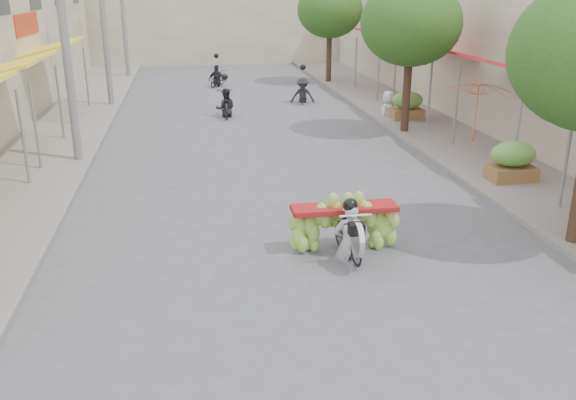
# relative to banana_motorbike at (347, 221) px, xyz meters

# --- Properties ---
(ground) EXTENTS (120.00, 120.00, 0.00)m
(ground) POSITION_rel_banana_motorbike_xyz_m (-0.79, -4.40, -0.69)
(ground) COLOR #56565B
(ground) RESTS_ON ground
(sidewalk_left) EXTENTS (4.00, 60.00, 0.12)m
(sidewalk_left) POSITION_rel_banana_motorbike_xyz_m (-7.79, 10.60, -0.63)
(sidewalk_left) COLOR gray
(sidewalk_left) RESTS_ON ground
(sidewalk_right) EXTENTS (4.00, 60.00, 0.12)m
(sidewalk_right) POSITION_rel_banana_motorbike_xyz_m (6.21, 10.60, -0.63)
(sidewalk_right) COLOR gray
(sidewalk_right) RESTS_ON ground
(far_building) EXTENTS (20.00, 6.00, 7.00)m
(far_building) POSITION_rel_banana_motorbike_xyz_m (-0.79, 33.60, 2.81)
(far_building) COLOR #B6AB90
(far_building) RESTS_ON ground
(utility_pole_mid) EXTENTS (0.60, 0.24, 8.00)m
(utility_pole_mid) POSITION_rel_banana_motorbike_xyz_m (-6.19, 7.60, 3.33)
(utility_pole_mid) COLOR slate
(utility_pole_mid) RESTS_ON ground
(utility_pole_far) EXTENTS (0.60, 0.24, 8.00)m
(utility_pole_far) POSITION_rel_banana_motorbike_xyz_m (-6.19, 16.60, 3.33)
(utility_pole_far) COLOR slate
(utility_pole_far) RESTS_ON ground
(utility_pole_back) EXTENTS (0.60, 0.24, 8.00)m
(utility_pole_back) POSITION_rel_banana_motorbike_xyz_m (-6.19, 25.60, 3.33)
(utility_pole_back) COLOR slate
(utility_pole_back) RESTS_ON ground
(street_tree_mid) EXTENTS (3.40, 3.40, 5.25)m
(street_tree_mid) POSITION_rel_banana_motorbike_xyz_m (4.61, 9.60, 3.09)
(street_tree_mid) COLOR #3A2719
(street_tree_mid) RESTS_ON ground
(street_tree_far) EXTENTS (3.40, 3.40, 5.25)m
(street_tree_far) POSITION_rel_banana_motorbike_xyz_m (4.61, 21.60, 3.09)
(street_tree_far) COLOR #3A2719
(street_tree_far) RESTS_ON ground
(produce_crate_mid) EXTENTS (1.20, 0.88, 1.16)m
(produce_crate_mid) POSITION_rel_banana_motorbike_xyz_m (5.41, 3.60, 0.02)
(produce_crate_mid) COLOR brown
(produce_crate_mid) RESTS_ON ground
(produce_crate_far) EXTENTS (1.20, 0.88, 1.16)m
(produce_crate_far) POSITION_rel_banana_motorbike_xyz_m (5.41, 11.60, 0.02)
(produce_crate_far) COLOR brown
(produce_crate_far) RESTS_ON ground
(banana_motorbike) EXTENTS (2.20, 1.75, 2.05)m
(banana_motorbike) POSITION_rel_banana_motorbike_xyz_m (0.00, 0.00, 0.00)
(banana_motorbike) COLOR black
(banana_motorbike) RESTS_ON ground
(market_umbrella) EXTENTS (2.10, 2.10, 1.74)m
(market_umbrella) POSITION_rel_banana_motorbike_xyz_m (5.15, 5.35, 1.77)
(market_umbrella) COLOR red
(market_umbrella) RESTS_ON ground
(pedestrian) EXTENTS (1.02, 1.02, 1.83)m
(pedestrian) POSITION_rel_banana_motorbike_xyz_m (4.98, 12.55, 0.34)
(pedestrian) COLOR white
(pedestrian) RESTS_ON ground
(bg_motorbike_a) EXTENTS (0.81, 1.79, 1.95)m
(bg_motorbike_a) POSITION_rel_banana_motorbike_xyz_m (-1.43, 13.67, 0.03)
(bg_motorbike_a) COLOR black
(bg_motorbike_a) RESTS_ON ground
(bg_motorbike_b) EXTENTS (1.16, 1.72, 1.95)m
(bg_motorbike_b) POSITION_rel_banana_motorbike_xyz_m (2.18, 16.15, 0.16)
(bg_motorbike_b) COLOR black
(bg_motorbike_b) RESTS_ON ground
(bg_motorbike_c) EXTENTS (1.15, 1.56, 1.95)m
(bg_motorbike_c) POSITION_rel_banana_motorbike_xyz_m (-1.36, 21.39, 0.13)
(bg_motorbike_c) COLOR black
(bg_motorbike_c) RESTS_ON ground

